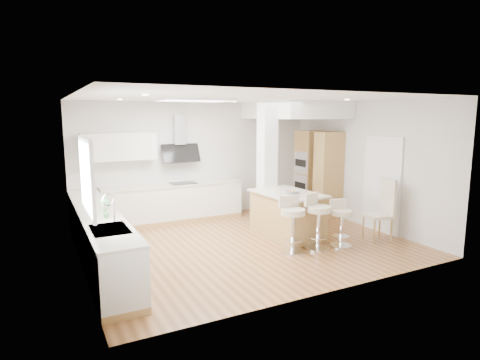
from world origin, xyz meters
TOP-DOWN VIEW (x-y plane):
  - ground at (0.00, 0.00)m, footprint 6.00×6.00m
  - ceiling at (0.00, 0.00)m, footprint 6.00×5.00m
  - wall_back at (0.00, 2.50)m, footprint 6.00×0.04m
  - wall_left at (-3.00, 0.00)m, footprint 0.04×5.00m
  - wall_right at (3.00, 0.00)m, footprint 0.04×5.00m
  - skylight at (-0.79, 0.60)m, footprint 4.10×2.10m
  - window_left at (-2.96, -0.90)m, footprint 0.06×1.28m
  - doorway_right at (2.97, -0.60)m, footprint 0.05×1.00m
  - counter_left at (-2.70, 0.23)m, footprint 0.63×4.50m
  - counter_back at (-0.91, 2.22)m, footprint 3.62×0.63m
  - pillar at (1.05, 0.95)m, footprint 0.35×0.35m
  - soffit at (2.10, 1.40)m, footprint 1.78×2.20m
  - oven_column at (2.68, 1.23)m, footprint 0.63×1.21m
  - peninsula at (0.98, 0.02)m, footprint 1.09×1.57m
  - bar_stool_a at (0.52, -0.84)m, footprint 0.51×0.51m
  - bar_stool_b at (1.03, -0.91)m, footprint 0.60×0.60m
  - bar_stool_c at (1.53, -0.99)m, footprint 0.47×0.47m
  - dining_chair at (2.55, -1.06)m, footprint 0.57×0.57m

SIDE VIEW (x-z plane):
  - ground at x=0.00m, z-range 0.00..0.00m
  - ceiling at x=0.00m, z-range -0.01..0.01m
  - counter_left at x=-2.70m, z-range -0.22..1.13m
  - peninsula at x=0.98m, z-range -0.03..0.97m
  - bar_stool_c at x=1.53m, z-range 0.06..0.95m
  - bar_stool_a at x=0.52m, z-range 0.06..1.10m
  - bar_stool_b at x=1.03m, z-range 0.06..1.11m
  - dining_chair at x=2.55m, z-range 0.04..1.28m
  - counter_back at x=-0.91m, z-range -0.55..1.95m
  - doorway_right at x=2.97m, z-range -0.05..2.05m
  - oven_column at x=2.68m, z-range 0.00..2.10m
  - wall_back at x=0.00m, z-range 0.00..2.80m
  - wall_left at x=-3.00m, z-range 0.00..2.80m
  - wall_right at x=3.00m, z-range 0.00..2.80m
  - pillar at x=1.05m, z-range 0.00..2.80m
  - window_left at x=-2.96m, z-range 1.16..2.23m
  - soffit at x=2.10m, z-range 2.40..2.80m
  - skylight at x=-0.79m, z-range 2.74..2.80m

